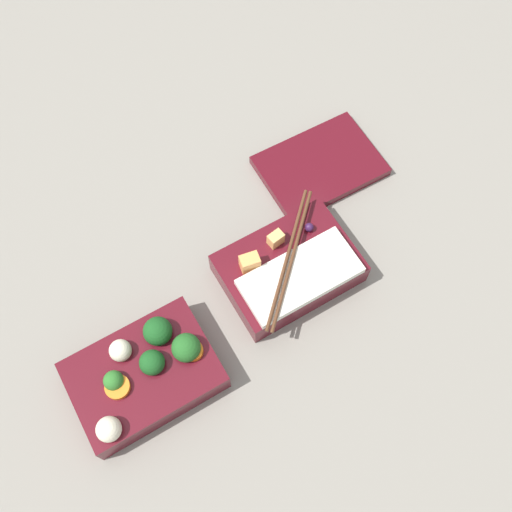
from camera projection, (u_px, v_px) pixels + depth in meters
name	position (u px, v px, depth m)	size (l,w,h in m)	color
ground_plane	(227.00, 323.00, 0.84)	(3.00, 3.00, 0.00)	gray
bento_tray_vegetable	(145.00, 373.00, 0.79)	(0.19, 0.13, 0.07)	#510F19
bento_tray_rice	(289.00, 269.00, 0.85)	(0.19, 0.16, 0.07)	#510F19
bento_lid	(320.00, 166.00, 0.95)	(0.18, 0.13, 0.02)	#510F19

